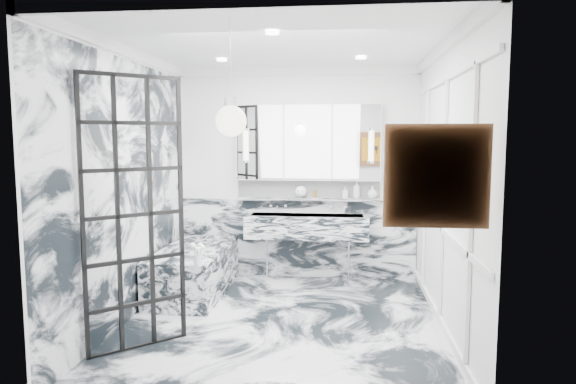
# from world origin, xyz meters

# --- Properties ---
(floor) EXTENTS (3.60, 3.60, 0.00)m
(floor) POSITION_xyz_m (0.00, 0.00, 0.00)
(floor) COLOR silver
(floor) RESTS_ON ground
(ceiling) EXTENTS (3.60, 3.60, 0.00)m
(ceiling) POSITION_xyz_m (0.00, 0.00, 2.80)
(ceiling) COLOR white
(ceiling) RESTS_ON wall_back
(wall_back) EXTENTS (3.60, 0.00, 3.60)m
(wall_back) POSITION_xyz_m (0.00, 1.80, 1.40)
(wall_back) COLOR white
(wall_back) RESTS_ON floor
(wall_front) EXTENTS (3.60, 0.00, 3.60)m
(wall_front) POSITION_xyz_m (0.00, -1.80, 1.40)
(wall_front) COLOR white
(wall_front) RESTS_ON floor
(wall_left) EXTENTS (0.00, 3.60, 3.60)m
(wall_left) POSITION_xyz_m (-1.60, 0.00, 1.40)
(wall_left) COLOR white
(wall_left) RESTS_ON floor
(wall_right) EXTENTS (0.00, 3.60, 3.60)m
(wall_right) POSITION_xyz_m (1.60, 0.00, 1.40)
(wall_right) COLOR white
(wall_right) RESTS_ON floor
(marble_clad_back) EXTENTS (3.18, 0.05, 1.05)m
(marble_clad_back) POSITION_xyz_m (0.00, 1.78, 0.53)
(marble_clad_back) COLOR silver
(marble_clad_back) RESTS_ON floor
(marble_clad_left) EXTENTS (0.02, 3.56, 2.68)m
(marble_clad_left) POSITION_xyz_m (-1.59, 0.00, 1.34)
(marble_clad_left) COLOR silver
(marble_clad_left) RESTS_ON floor
(panel_molding) EXTENTS (0.03, 3.40, 2.30)m
(panel_molding) POSITION_xyz_m (1.58, 0.00, 1.30)
(panel_molding) COLOR white
(panel_molding) RESTS_ON floor
(soap_bottle_a) EXTENTS (0.12, 0.12, 0.23)m
(soap_bottle_a) POSITION_xyz_m (0.79, 1.71, 1.20)
(soap_bottle_a) COLOR #8C5919
(soap_bottle_a) RESTS_ON ledge
(soap_bottle_b) EXTENTS (0.07, 0.07, 0.15)m
(soap_bottle_b) POSITION_xyz_m (0.64, 1.71, 1.17)
(soap_bottle_b) COLOR #4C4C51
(soap_bottle_b) RESTS_ON ledge
(soap_bottle_c) EXTENTS (0.15, 0.15, 0.16)m
(soap_bottle_c) POSITION_xyz_m (1.00, 1.71, 1.17)
(soap_bottle_c) COLOR silver
(soap_bottle_c) RESTS_ON ledge
(face_pot) EXTENTS (0.16, 0.16, 0.16)m
(face_pot) POSITION_xyz_m (0.06, 1.71, 1.17)
(face_pot) COLOR white
(face_pot) RESTS_ON ledge
(amber_bottle) EXTENTS (0.04, 0.04, 0.10)m
(amber_bottle) POSITION_xyz_m (0.24, 1.71, 1.14)
(amber_bottle) COLOR #8C5919
(amber_bottle) RESTS_ON ledge
(flower_vase) EXTENTS (0.08, 0.08, 0.12)m
(flower_vase) POSITION_xyz_m (-0.89, 0.07, 0.61)
(flower_vase) COLOR silver
(flower_vase) RESTS_ON bathtub
(crittall_door) EXTENTS (0.68, 0.62, 2.42)m
(crittall_door) POSITION_xyz_m (-1.21, -0.76, 1.21)
(crittall_door) COLOR black
(crittall_door) RESTS_ON floor
(artwork) EXTENTS (0.56, 0.05, 0.56)m
(artwork) POSITION_xyz_m (1.20, -1.76, 1.65)
(artwork) COLOR gold
(artwork) RESTS_ON wall_front
(pendant_light) EXTENTS (0.23, 0.23, 0.23)m
(pendant_light) POSITION_xyz_m (-0.20, -1.35, 2.01)
(pendant_light) COLOR white
(pendant_light) RESTS_ON ceiling
(trough_sink) EXTENTS (1.60, 0.45, 0.30)m
(trough_sink) POSITION_xyz_m (0.15, 1.55, 0.73)
(trough_sink) COLOR silver
(trough_sink) RESTS_ON wall_back
(ledge) EXTENTS (1.90, 0.14, 0.04)m
(ledge) POSITION_xyz_m (0.15, 1.72, 1.07)
(ledge) COLOR silver
(ledge) RESTS_ON wall_back
(subway_tile) EXTENTS (1.90, 0.03, 0.23)m
(subway_tile) POSITION_xyz_m (0.15, 1.78, 1.21)
(subway_tile) COLOR white
(subway_tile) RESTS_ON wall_back
(mirror_cabinet) EXTENTS (1.90, 0.16, 1.00)m
(mirror_cabinet) POSITION_xyz_m (0.15, 1.73, 1.82)
(mirror_cabinet) COLOR white
(mirror_cabinet) RESTS_ON wall_back
(sconce_left) EXTENTS (0.07, 0.07, 0.40)m
(sconce_left) POSITION_xyz_m (-0.67, 1.63, 1.78)
(sconce_left) COLOR white
(sconce_left) RESTS_ON mirror_cabinet
(sconce_right) EXTENTS (0.07, 0.07, 0.40)m
(sconce_right) POSITION_xyz_m (0.97, 1.63, 1.78)
(sconce_right) COLOR white
(sconce_right) RESTS_ON mirror_cabinet
(bathtub) EXTENTS (0.75, 1.65, 0.55)m
(bathtub) POSITION_xyz_m (-1.18, 0.90, 0.28)
(bathtub) COLOR silver
(bathtub) RESTS_ON floor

